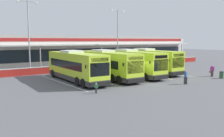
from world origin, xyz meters
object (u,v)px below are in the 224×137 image
pedestrian_child (96,88)px  lamp_post_centre (118,34)px  pedestrian_with_handbag (212,70)px  coach_bus_centre (130,63)px  litter_bin (222,75)px  coach_bus_leftmost (75,67)px  coach_bus_right_centre (148,61)px  lamp_post_west (29,32)px  coach_bus_left_centre (107,65)px  pedestrian_in_dark_coat (186,77)px

pedestrian_child → lamp_post_centre: bearing=48.3°
pedestrian_child → lamp_post_centre: 25.71m
pedestrian_with_handbag → coach_bus_centre: bearing=141.0°
pedestrian_child → litter_bin: (18.25, -2.10, -0.07)m
coach_bus_leftmost → litter_bin: coach_bus_leftmost is taller
coach_bus_leftmost → coach_bus_centre: bearing=-3.8°
coach_bus_right_centre → lamp_post_west: (-15.15, 10.23, 4.50)m
coach_bus_leftmost → lamp_post_west: size_ratio=1.11×
lamp_post_west → lamp_post_centre: same height
lamp_post_west → litter_bin: lamp_post_west is taller
coach_bus_centre → lamp_post_west: lamp_post_west is taller
coach_bus_left_centre → pedestrian_with_handbag: 14.78m
pedestrian_in_dark_coat → lamp_post_west: size_ratio=0.15×
coach_bus_leftmost → pedestrian_in_dark_coat: coach_bus_leftmost is taller
pedestrian_with_handbag → lamp_post_west: bearing=136.8°
coach_bus_leftmost → coach_bus_right_centre: 12.85m
pedestrian_with_handbag → lamp_post_centre: size_ratio=0.15×
pedestrian_in_dark_coat → lamp_post_west: (-11.60, 20.00, 5.42)m
coach_bus_leftmost → lamp_post_centre: 19.41m
coach_bus_left_centre → pedestrian_with_handbag: coach_bus_left_centre is taller
litter_bin → pedestrian_with_handbag: bearing=71.3°
lamp_post_west → coach_bus_leftmost: bearing=-77.8°
pedestrian_in_dark_coat → litter_bin: 7.39m
pedestrian_child → litter_bin: 18.38m
pedestrian_with_handbag → coach_bus_right_centre: bearing=118.5°
pedestrian_child → lamp_post_west: size_ratio=0.09×
lamp_post_west → litter_bin: size_ratio=11.83×
litter_bin → coach_bus_right_centre: bearing=111.2°
coach_bus_centre → litter_bin: coach_bus_centre is taller
coach_bus_left_centre → litter_bin: size_ratio=13.17×
coach_bus_left_centre → lamp_post_centre: bearing=47.9°
coach_bus_leftmost → pedestrian_in_dark_coat: size_ratio=7.56×
pedestrian_child → coach_bus_right_centre: bearing=28.3°
coach_bus_right_centre → lamp_post_centre: 12.02m
lamp_post_west → coach_bus_centre: bearing=-46.3°
lamp_post_centre → litter_bin: bearing=-85.7°
coach_bus_right_centre → pedestrian_in_dark_coat: 10.43m
coach_bus_right_centre → litter_bin: 10.68m
coach_bus_centre → lamp_post_west: size_ratio=1.11×
lamp_post_west → pedestrian_child: bearing=-87.7°
pedestrian_with_handbag → litter_bin: size_ratio=1.74×
litter_bin → coach_bus_left_centre: bearing=143.8°
coach_bus_leftmost → pedestrian_child: 7.63m
litter_bin → pedestrian_in_dark_coat: bearing=179.1°
lamp_post_west → pedestrian_with_handbag: bearing=-43.2°
pedestrian_child → lamp_post_centre: size_ratio=0.09×
coach_bus_left_centre → litter_bin: coach_bus_left_centre is taller
pedestrian_child → litter_bin: size_ratio=1.08×
coach_bus_left_centre → coach_bus_centre: bearing=-0.9°
coach_bus_leftmost → pedestrian_child: bearing=-102.1°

